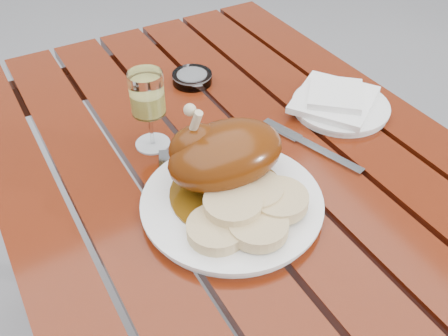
{
  "coord_description": "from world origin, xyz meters",
  "views": [
    {
      "loc": [
        -0.36,
        -0.56,
        1.32
      ],
      "look_at": [
        -0.05,
        -0.02,
        0.78
      ],
      "focal_mm": 40.0,
      "sensor_mm": 36.0,
      "label": 1
    }
  ],
  "objects_px": {
    "dinner_plate": "(232,203)",
    "ashtray": "(192,78)",
    "wine_glass": "(149,111)",
    "side_plate": "(340,107)",
    "table": "(238,292)"
  },
  "relations": [
    {
      "from": "dinner_plate",
      "to": "wine_glass",
      "type": "height_order",
      "value": "wine_glass"
    },
    {
      "from": "table",
      "to": "ashtray",
      "type": "distance_m",
      "value": 0.49
    },
    {
      "from": "dinner_plate",
      "to": "side_plate",
      "type": "relative_size",
      "value": 1.49
    },
    {
      "from": "wine_glass",
      "to": "side_plate",
      "type": "xyz_separation_m",
      "value": [
        0.37,
        -0.08,
        -0.07
      ]
    },
    {
      "from": "table",
      "to": "side_plate",
      "type": "relative_size",
      "value": 6.15
    },
    {
      "from": "dinner_plate",
      "to": "ashtray",
      "type": "bearing_deg",
      "value": 72.2
    },
    {
      "from": "table",
      "to": "dinner_plate",
      "type": "relative_size",
      "value": 4.14
    },
    {
      "from": "dinner_plate",
      "to": "side_plate",
      "type": "xyz_separation_m",
      "value": [
        0.33,
        0.13,
        -0.0
      ]
    },
    {
      "from": "side_plate",
      "to": "table",
      "type": "bearing_deg",
      "value": -169.36
    },
    {
      "from": "table",
      "to": "dinner_plate",
      "type": "xyz_separation_m",
      "value": [
        -0.07,
        -0.08,
        0.38
      ]
    },
    {
      "from": "dinner_plate",
      "to": "ashtray",
      "type": "distance_m",
      "value": 0.39
    },
    {
      "from": "ashtray",
      "to": "side_plate",
      "type": "bearing_deg",
      "value": -49.23
    },
    {
      "from": "dinner_plate",
      "to": "side_plate",
      "type": "height_order",
      "value": "dinner_plate"
    },
    {
      "from": "table",
      "to": "ashtray",
      "type": "relative_size",
      "value": 13.87
    },
    {
      "from": "table",
      "to": "wine_glass",
      "type": "xyz_separation_m",
      "value": [
        -0.11,
        0.13,
        0.45
      ]
    }
  ]
}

